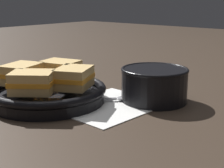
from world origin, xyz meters
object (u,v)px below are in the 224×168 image
Objects in this scene: soup_bowl at (154,83)px; sandwich_far_right at (74,78)px; sandwich_near_left at (60,70)px; sandwich_far_left at (32,82)px; sandwich_near_right at (22,74)px; skillet at (47,94)px; spoon at (118,99)px.

sandwich_far_right reaches higher than soup_bowl.
sandwich_near_left is 0.93× the size of sandwich_far_right.
soup_bowl is 0.28m from sandwich_far_left.
sandwich_far_right is (0.05, -0.12, 0.00)m from sandwich_near_right.
sandwich_near_right is at bearing 113.11° from skillet.
soup_bowl is at bearing -62.31° from sandwich_near_left.
sandwich_far_left is at bearing -155.54° from skillet.
sandwich_near_right is 0.13m from sandwich_far_right.
sandwich_near_right reaches higher than soup_bowl.
sandwich_far_left reaches higher than soup_bowl.
sandwich_far_right is (0.03, -0.06, 0.04)m from skillet.
sandwich_far_left is at bearing 157.68° from sandwich_far_right.
spoon is (-0.06, 0.06, -0.04)m from soup_bowl.
soup_bowl is at bearing -33.92° from sandwich_far_left.
spoon is at bearing -71.55° from sandwich_near_left.
sandwich_far_right is (-0.08, 0.06, 0.06)m from spoon.
sandwich_far_left is at bearing 146.08° from soup_bowl.
soup_bowl is 0.25m from skillet.
soup_bowl is 0.31m from sandwich_near_right.
sandwich_far_left is (-0.23, 0.16, 0.02)m from soup_bowl.
sandwich_near_right is (-0.20, 0.24, 0.02)m from soup_bowl.
sandwich_near_right is at bearing 112.68° from sandwich_far_right.
skillet is at bearing 24.46° from sandwich_far_left.
sandwich_near_right is at bearing 159.96° from spoon.
spoon is 0.16m from sandwich_near_left.
sandwich_far_left is (-0.17, 0.09, 0.06)m from spoon.
sandwich_near_left is 0.09m from sandwich_near_right.
sandwich_near_right reaches higher than spoon.
sandwich_far_left reaches higher than spoon.
sandwich_far_right reaches higher than skillet.
sandwich_far_right is at bearing -67.32° from sandwich_near_right.
soup_bowl is at bearing -12.65° from spoon.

